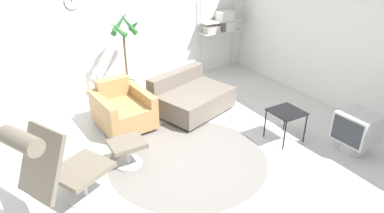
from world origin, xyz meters
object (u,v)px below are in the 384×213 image
at_px(potted_plant, 127,60).
at_px(shelf_unit, 221,24).
at_px(lounge_chair, 55,163).
at_px(side_table, 286,114).
at_px(crt_television, 356,130).
at_px(armchair_red, 123,111).
at_px(couch_low, 190,98).
at_px(ottoman, 127,148).

distance_m(potted_plant, shelf_unit, 2.31).
relative_size(lounge_chair, shelf_unit, 0.71).
xyz_separation_m(side_table, potted_plant, (-1.42, 2.58, 0.31)).
bearing_deg(crt_television, side_table, 38.46).
height_order(armchair_red, side_table, armchair_red).
relative_size(armchair_red, crt_television, 1.62).
relative_size(couch_low, side_table, 3.09).
bearing_deg(couch_low, armchair_red, -21.73).
distance_m(lounge_chair, armchair_red, 1.95).
xyz_separation_m(lounge_chair, couch_low, (2.41, 1.40, -0.41)).
xyz_separation_m(side_table, crt_television, (0.62, -0.71, -0.10)).
bearing_deg(couch_low, ottoman, 13.91).
xyz_separation_m(armchair_red, crt_television, (2.53, -2.29, 0.05)).
height_order(armchair_red, potted_plant, potted_plant).
relative_size(side_table, potted_plant, 0.29).
bearing_deg(ottoman, side_table, -14.64).
bearing_deg(shelf_unit, armchair_red, -154.49).
xyz_separation_m(lounge_chair, side_table, (3.13, -0.11, -0.23)).
bearing_deg(potted_plant, couch_low, -56.73).
relative_size(crt_television, shelf_unit, 0.36).
relative_size(lounge_chair, potted_plant, 0.70).
bearing_deg(crt_television, potted_plant, 29.15).
distance_m(lounge_chair, crt_television, 3.86).
distance_m(crt_television, shelf_unit, 3.68).
bearing_deg(couch_low, side_table, 97.45).
bearing_deg(side_table, potted_plant, 118.93).
bearing_deg(crt_television, shelf_unit, -6.30).
bearing_deg(lounge_chair, ottoman, 90.00).
bearing_deg(lounge_chair, couch_low, 93.35).
height_order(crt_television, potted_plant, potted_plant).
height_order(lounge_chair, side_table, lounge_chair).
bearing_deg(armchair_red, potted_plant, -120.51).
relative_size(ottoman, side_table, 0.95).
bearing_deg(lounge_chair, potted_plant, 118.50).
bearing_deg(shelf_unit, potted_plant, -172.01).
xyz_separation_m(couch_low, potted_plant, (-0.70, 1.07, 0.49)).
height_order(armchair_red, crt_television, armchair_red).
xyz_separation_m(couch_low, side_table, (0.72, -1.51, 0.18)).
bearing_deg(shelf_unit, ottoman, -142.83).
bearing_deg(lounge_chair, crt_television, 50.88).
bearing_deg(potted_plant, armchair_red, -115.79).
xyz_separation_m(armchair_red, couch_low, (1.18, -0.07, -0.03)).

